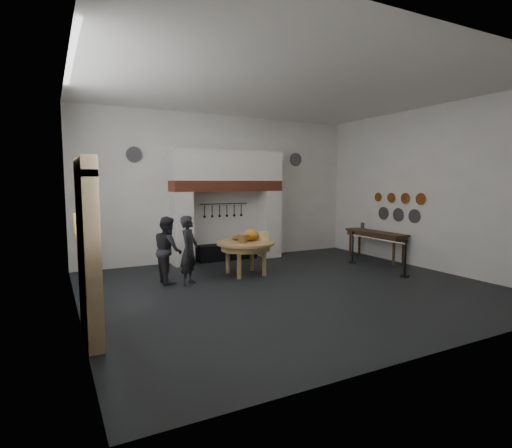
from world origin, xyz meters
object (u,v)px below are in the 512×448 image
iron_range (227,252)px  side_table (376,232)px  visitor_near (189,250)px  visitor_far (168,250)px  work_table (246,243)px  barrier_post_near (405,260)px  barrier_post_far (353,248)px

iron_range → side_table: side_table is taller
visitor_near → visitor_far: 0.57m
work_table → barrier_post_near: barrier_post_near is taller
iron_range → barrier_post_near: size_ratio=2.11×
iron_range → side_table: 4.69m
iron_range → visitor_near: 3.16m
iron_range → visitor_far: (-2.39, -1.98, 0.56)m
visitor_far → barrier_post_near: size_ratio=1.79×
work_table → visitor_far: bearing=176.7°
side_table → barrier_post_far: 1.03m
side_table → barrier_post_near: same height
barrier_post_far → visitor_near: bearing=-178.1°
barrier_post_near → side_table: bearing=65.3°
iron_range → work_table: (-0.36, -2.10, 0.59)m
visitor_near → barrier_post_near: (5.16, -1.83, -0.37)m
work_table → barrier_post_near: bearing=-31.0°
side_table → work_table: bearing=178.9°
iron_range → barrier_post_far: (3.16, -2.21, 0.20)m
visitor_near → visitor_far: bearing=82.7°
iron_range → work_table: bearing=-99.8°
iron_range → work_table: work_table is taller
iron_range → visitor_near: size_ratio=1.16×
side_table → visitor_far: bearing=178.2°
visitor_far → side_table: 6.50m
visitor_far → barrier_post_far: visitor_far is taller
work_table → barrier_post_far: (3.53, -0.12, -0.39)m
visitor_near → visitor_far: (-0.40, 0.40, -0.01)m
work_table → side_table: size_ratio=0.69×
iron_range → side_table: size_ratio=0.86×
side_table → barrier_post_near: bearing=-114.7°
visitor_near → barrier_post_far: (5.16, 0.17, -0.37)m
iron_range → barrier_post_near: (3.16, -4.21, 0.20)m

